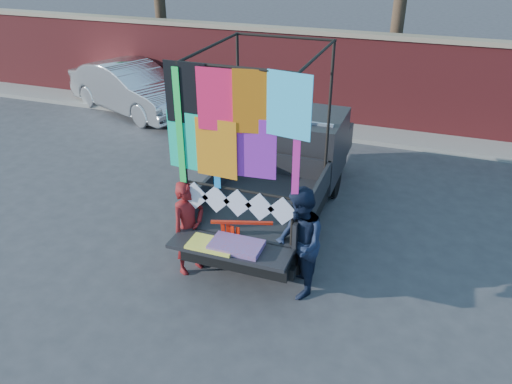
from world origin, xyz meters
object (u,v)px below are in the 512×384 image
(pickup_truck, at_px, (288,164))
(woman, at_px, (189,228))
(man, at_px, (299,243))
(sedan, at_px, (132,88))

(pickup_truck, relative_size, woman, 3.41)
(pickup_truck, relative_size, man, 3.07)
(sedan, bearing_deg, pickup_truck, -101.21)
(pickup_truck, bearing_deg, sedan, 147.19)
(sedan, bearing_deg, man, -111.47)
(pickup_truck, distance_m, sedan, 7.30)
(man, bearing_deg, pickup_truck, 174.54)
(woman, relative_size, man, 0.90)
(sedan, distance_m, woman, 8.52)
(woman, bearing_deg, pickup_truck, 9.44)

